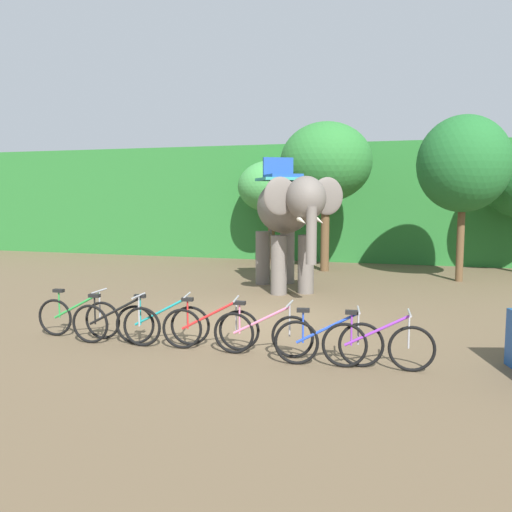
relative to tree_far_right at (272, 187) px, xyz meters
name	(u,v)px	position (x,y,z in m)	size (l,w,h in m)	color
ground_plane	(248,322)	(2.23, -10.13, -3.02)	(80.00, 80.00, 0.00)	brown
foliage_hedge	(341,202)	(2.23, 3.90, -0.63)	(36.00, 6.00, 4.77)	#28702D
tree_far_right	(272,187)	(0.00, 0.00, 0.00)	(2.69, 2.69, 4.07)	brown
tree_center_left	(326,163)	(2.45, -1.78, 0.81)	(3.20, 3.20, 5.23)	brown
tree_right	(464,164)	(6.88, -2.92, 0.61)	(2.80, 2.80, 5.12)	brown
elephant	(287,212)	(2.09, -6.07, -0.81)	(3.20, 4.07, 3.78)	#665E56
bike_green	(78,317)	(-0.44, -12.20, -2.63)	(1.71, 0.52, 0.92)	black
bike_black	(116,324)	(0.50, -12.44, -2.63)	(1.71, 0.52, 0.92)	black
bike_teal	(162,323)	(1.30, -12.20, -2.63)	(1.68, 0.56, 0.92)	black
bike_red	(210,328)	(2.23, -12.24, -2.63)	(1.69, 0.52, 0.92)	black
bike_pink	(262,333)	(3.20, -12.33, -2.63)	(1.71, 0.52, 0.92)	black
bike_blue	(328,342)	(4.33, -12.54, -2.63)	(1.70, 0.52, 0.92)	black
bike_purple	(377,345)	(5.08, -12.51, -2.63)	(1.71, 0.52, 0.92)	black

